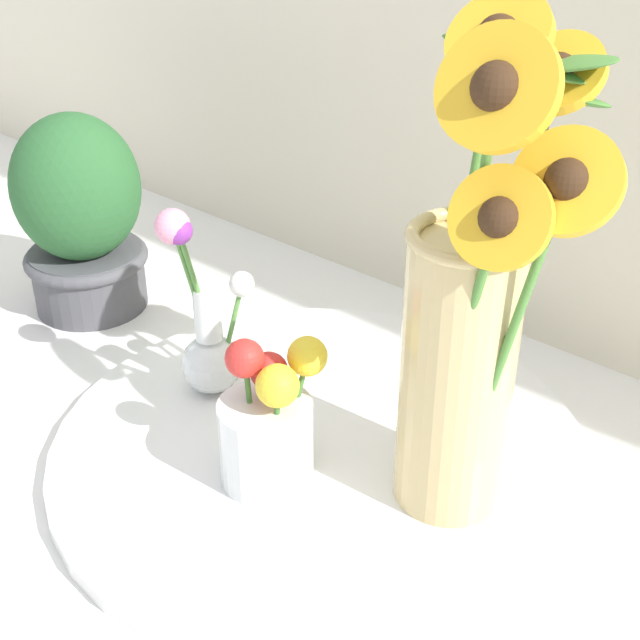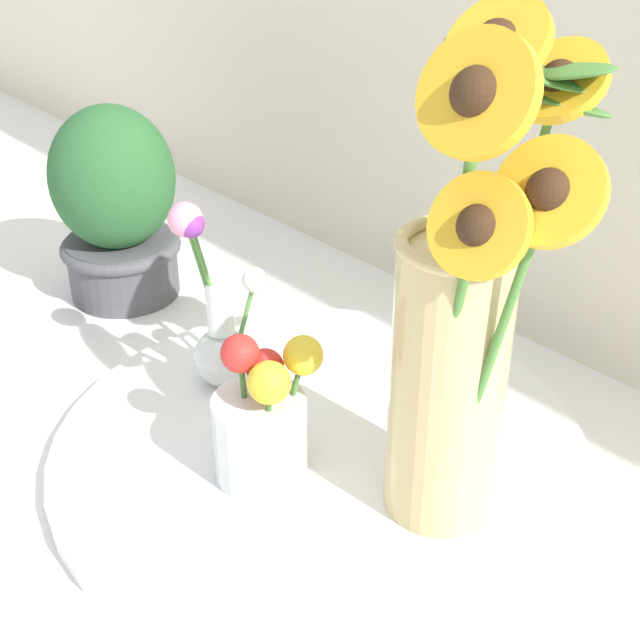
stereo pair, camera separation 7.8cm
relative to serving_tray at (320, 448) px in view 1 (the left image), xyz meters
The scene contains 6 objects.
ground_plane 0.06m from the serving_tray, 67.81° to the right, with size 6.00×6.00×0.00m, color white.
serving_tray is the anchor object (origin of this frame).
mason_jar_sunflowers 0.23m from the serving_tray, 10.09° to the left, with size 0.19×0.18×0.42m.
vase_small_center 0.09m from the serving_tray, 91.31° to the right, with size 0.08×0.10×0.14m.
vase_bulb_right 0.16m from the serving_tray, behind, with size 0.06×0.09×0.21m.
potted_plant 0.42m from the serving_tray, behind, with size 0.15×0.15×0.24m.
Camera 1 is at (0.42, -0.46, 0.55)m, focal length 50.00 mm.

